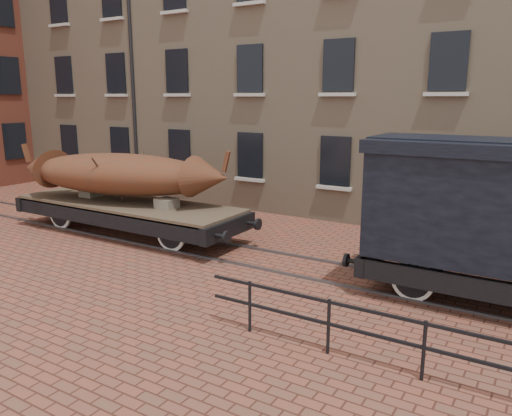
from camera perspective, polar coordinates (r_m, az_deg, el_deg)
The scene contains 5 objects.
ground at distance 14.26m, azimuth -2.77°, elevation -5.25°, with size 90.00×90.00×0.00m, color brown.
warehouse_cream at distance 21.87m, azimuth 20.05°, elevation 18.76°, with size 40.00×10.19×14.00m.
rail_track at distance 14.25m, azimuth -2.77°, elevation -5.14°, with size 30.00×1.52×0.06m.
flatcar_wagon at distance 16.61m, azimuth -14.51°, elevation -0.05°, with size 9.01×2.44×1.36m.
iron_boat at distance 16.58m, azimuth -15.27°, elevation 3.79°, with size 7.53×3.50×1.77m.
Camera 1 is at (7.68, -11.20, 4.35)m, focal length 35.00 mm.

